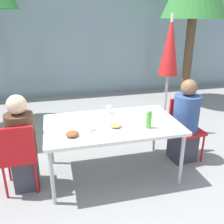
% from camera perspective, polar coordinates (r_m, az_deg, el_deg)
% --- Properties ---
extents(ground_plane, '(24.00, 24.00, 0.00)m').
position_cam_1_polar(ground_plane, '(3.47, 0.00, -13.61)').
color(ground_plane, gray).
extents(building_facade, '(10.00, 0.20, 3.00)m').
position_cam_1_polar(building_facade, '(6.56, -8.16, 16.96)').
color(building_facade, gray).
rests_on(building_facade, ground).
extents(dining_table, '(1.66, 0.97, 0.73)m').
position_cam_1_polar(dining_table, '(3.13, 0.00, -3.38)').
color(dining_table, silver).
rests_on(dining_table, ground).
extents(chair_left, '(0.41, 0.41, 0.88)m').
position_cam_1_polar(chair_left, '(3.06, -20.68, -8.76)').
color(chair_left, red).
rests_on(chair_left, ground).
extents(person_left, '(0.32, 0.32, 1.18)m').
position_cam_1_polar(person_left, '(3.11, -19.77, -7.20)').
color(person_left, '#383842').
rests_on(person_left, ground).
extents(chair_right, '(0.44, 0.44, 0.88)m').
position_cam_1_polar(chair_right, '(3.75, 16.20, -2.57)').
color(chair_right, red).
rests_on(chair_right, ground).
extents(person_right, '(0.35, 0.35, 1.19)m').
position_cam_1_polar(person_right, '(3.64, 16.33, -2.55)').
color(person_right, '#383842').
rests_on(person_right, ground).
extents(closed_umbrella, '(0.36, 0.36, 2.01)m').
position_cam_1_polar(closed_umbrella, '(4.22, 12.99, 13.20)').
color(closed_umbrella, '#333333').
rests_on(closed_umbrella, ground).
extents(plate_0, '(0.27, 0.27, 0.07)m').
position_cam_1_polar(plate_0, '(2.78, -9.02, -5.26)').
color(plate_0, white).
rests_on(plate_0, dining_table).
extents(plate_1, '(0.26, 0.26, 0.07)m').
position_cam_1_polar(plate_1, '(2.96, 0.85, -3.26)').
color(plate_1, white).
rests_on(plate_1, dining_table).
extents(bottle, '(0.07, 0.07, 0.23)m').
position_cam_1_polar(bottle, '(2.97, 8.42, -1.66)').
color(bottle, '#51A338').
rests_on(bottle, dining_table).
extents(drinking_cup, '(0.07, 0.07, 0.11)m').
position_cam_1_polar(drinking_cup, '(3.39, -0.78, 0.51)').
color(drinking_cup, silver).
rests_on(drinking_cup, dining_table).
extents(salad_bowl, '(0.15, 0.15, 0.05)m').
position_cam_1_polar(salad_bowl, '(2.94, -5.51, -3.58)').
color(salad_bowl, white).
rests_on(salad_bowl, dining_table).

